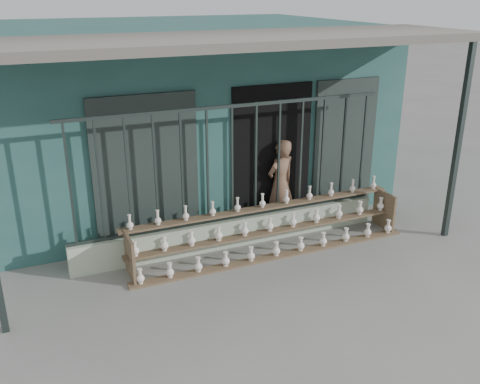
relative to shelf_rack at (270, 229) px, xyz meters
name	(u,v)px	position (x,y,z in m)	size (l,w,h in m)	color
ground	(269,283)	(-0.44, -0.89, -0.36)	(60.00, 60.00, 0.00)	slate
workshop_building	(175,108)	(-0.44, 3.34, 1.26)	(7.40, 6.60, 3.21)	#27524E
parapet_wall	(232,232)	(-0.44, 0.41, -0.13)	(5.00, 0.20, 0.45)	#B0C0A5
security_fence	(232,164)	(-0.44, 0.41, 0.99)	(5.00, 0.04, 1.80)	#283330
shelf_rack	(270,229)	(0.00, 0.00, 0.00)	(4.50, 0.68, 0.85)	brown
elderly_woman	(280,184)	(0.57, 0.77, 0.40)	(0.56, 0.36, 1.52)	brown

